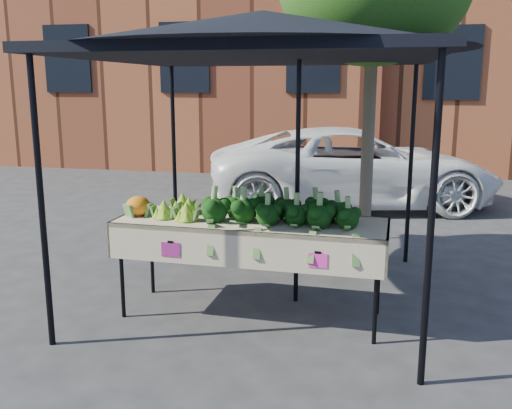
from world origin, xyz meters
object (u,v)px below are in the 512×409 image
at_px(table, 251,268).
at_px(street_tree, 370,93).
at_px(canopy, 263,160).
at_px(vehicle, 357,62).

relative_size(table, street_tree, 0.61).
relative_size(canopy, street_tree, 0.79).
xyz_separation_m(canopy, vehicle, (0.65, 4.54, 1.08)).
bearing_deg(vehicle, table, 158.17).
bearing_deg(canopy, street_tree, 46.82).
bearing_deg(table, vehicle, 82.74).
distance_m(table, street_tree, 2.38).
xyz_separation_m(vehicle, street_tree, (0.31, -3.52, -0.47)).
bearing_deg(vehicle, canopy, 157.28).
bearing_deg(table, canopy, 90.58).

